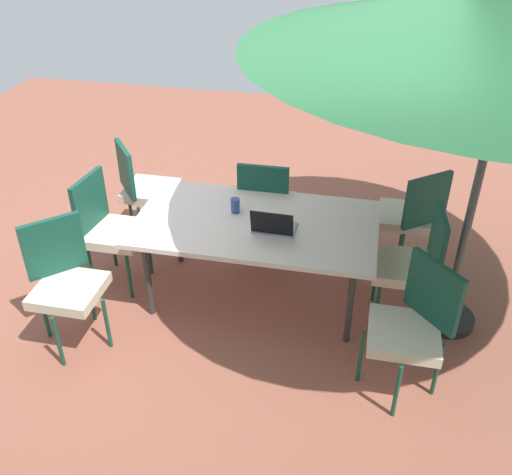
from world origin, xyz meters
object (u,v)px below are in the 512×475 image
object	(u,v)px
chair_northeast	(65,279)
chair_southwest	(412,213)
chair_east	(109,226)
laptop	(274,226)
chair_west	(413,261)
chair_northwest	(412,324)
chair_southeast	(144,186)
cup	(235,206)
chair_south	(266,202)
dining_table	(256,227)

from	to	relation	value
chair_northeast	chair_southwest	distance (m)	2.87
chair_east	laptop	bearing A→B (deg)	-87.89
chair_northeast	chair_east	size ratio (longest dim) A/B	1.00
chair_west	chair_northeast	bearing A→B (deg)	-77.45
chair_east	chair_southwest	world-z (taller)	same
chair_east	chair_northwest	distance (m)	2.54
laptop	chair_west	bearing A→B (deg)	-172.46
laptop	chair_southwest	bearing A→B (deg)	-140.24
chair_west	chair_southeast	distance (m)	2.54
cup	chair_south	bearing A→B (deg)	-104.74
chair_east	laptop	size ratio (longest dim) A/B	3.01
chair_southeast	cup	xyz separation A→B (m)	(-1.03, 0.61, 0.26)
laptop	chair_northwest	bearing A→B (deg)	151.11
chair_south	chair_east	bearing A→B (deg)	27.97
chair_southeast	chair_east	distance (m)	0.72
chair_west	chair_southwest	world-z (taller)	same
chair_west	chair_southeast	xyz separation A→B (m)	(2.44, -0.72, 0.00)
chair_south	dining_table	bearing A→B (deg)	93.54
chair_west	laptop	bearing A→B (deg)	-88.20
chair_northeast	dining_table	bearing A→B (deg)	-13.16
chair_northeast	cup	size ratio (longest dim) A/B	8.18
chair_west	cup	bearing A→B (deg)	-98.72
cup	chair_southeast	bearing A→B (deg)	-30.58
chair_west	chair_northeast	size ratio (longest dim) A/B	1.00
dining_table	chair_southeast	bearing A→B (deg)	-30.28
dining_table	chair_east	size ratio (longest dim) A/B	1.91
chair_west	chair_northeast	distance (m)	2.58
chair_northeast	laptop	distance (m)	1.57
chair_southwest	chair_south	bearing A→B (deg)	-35.05
chair_west	cup	xyz separation A→B (m)	(1.41, -0.11, 0.26)
chair_northeast	chair_west	bearing A→B (deg)	-27.33
dining_table	chair_south	size ratio (longest dim) A/B	1.91
laptop	dining_table	bearing A→B (deg)	-35.23
laptop	chair_east	bearing A→B (deg)	-2.99
chair_west	chair_northwest	size ratio (longest dim) A/B	1.00
cup	chair_southwest	bearing A→B (deg)	-156.45
chair_southwest	laptop	bearing A→B (deg)	0.01
chair_southeast	chair_south	distance (m)	1.17
chair_southwest	laptop	world-z (taller)	chair_southwest
dining_table	chair_west	distance (m)	1.23
chair_northeast	laptop	size ratio (longest dim) A/B	3.01
chair_east	chair_south	world-z (taller)	same
chair_southeast	chair_east	bearing A→B (deg)	140.47
dining_table	chair_northeast	bearing A→B (deg)	31.01
chair_south	chair_northwest	bearing A→B (deg)	131.61
dining_table	chair_west	xyz separation A→B (m)	(-1.22, 0.01, -0.15)
dining_table	chair_east	distance (m)	1.25
chair_south	laptop	distance (m)	0.83
chair_northwest	chair_south	xyz separation A→B (m)	(1.24, -1.37, 0.00)
chair_southeast	cup	size ratio (longest dim) A/B	8.18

